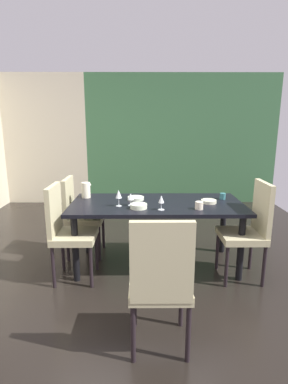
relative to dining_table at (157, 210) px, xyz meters
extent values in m
cube|color=black|center=(-0.24, -0.26, -0.69)|extent=(5.61, 6.39, 0.02)
cube|color=beige|center=(-2.17, 2.88, 0.62)|extent=(1.77, 0.10, 2.58)
cube|color=#39653F|center=(0.64, 2.88, 0.62)|extent=(3.85, 0.10, 2.58)
cube|color=black|center=(0.00, 0.00, 0.06)|extent=(1.93, 0.91, 0.04)
cylinder|color=black|center=(-0.86, 0.35, -0.32)|extent=(0.07, 0.07, 0.72)
cylinder|color=black|center=(0.86, 0.35, -0.32)|extent=(0.07, 0.07, 0.72)
cylinder|color=black|center=(-0.86, -0.35, -0.32)|extent=(0.07, 0.07, 0.72)
cylinder|color=black|center=(0.86, -0.35, -0.32)|extent=(0.07, 0.07, 0.72)
cube|color=tan|center=(-0.04, -1.28, -0.20)|extent=(0.44, 0.44, 0.07)
cube|color=tan|center=(-0.04, -1.48, 0.08)|extent=(0.42, 0.05, 0.56)
cylinder|color=black|center=(-0.23, -1.09, -0.45)|extent=(0.04, 0.04, 0.44)
cylinder|color=black|center=(0.15, -1.09, -0.45)|extent=(0.04, 0.04, 0.44)
cylinder|color=black|center=(-0.23, -1.47, -0.45)|extent=(0.04, 0.04, 0.44)
cylinder|color=black|center=(0.15, -1.47, -0.45)|extent=(0.04, 0.04, 0.44)
cube|color=tan|center=(0.87, -0.30, -0.20)|extent=(0.44, 0.44, 0.07)
cube|color=tan|center=(1.07, -0.30, 0.09)|extent=(0.05, 0.42, 0.58)
cylinder|color=black|center=(0.68, -0.49, -0.45)|extent=(0.04, 0.04, 0.44)
cylinder|color=black|center=(0.68, -0.11, -0.45)|extent=(0.04, 0.04, 0.44)
cylinder|color=black|center=(1.06, -0.49, -0.45)|extent=(0.04, 0.04, 0.44)
cylinder|color=black|center=(1.06, -0.11, -0.45)|extent=(0.04, 0.04, 0.44)
cube|color=tan|center=(-0.87, 0.30, -0.20)|extent=(0.44, 0.44, 0.07)
cube|color=tan|center=(-1.07, 0.30, 0.06)|extent=(0.05, 0.42, 0.51)
cylinder|color=black|center=(-0.68, 0.49, -0.45)|extent=(0.04, 0.04, 0.44)
cylinder|color=black|center=(-0.68, 0.11, -0.45)|extent=(0.04, 0.04, 0.44)
cylinder|color=black|center=(-1.06, 0.49, -0.45)|extent=(0.04, 0.04, 0.44)
cylinder|color=black|center=(-1.06, 0.11, -0.45)|extent=(0.04, 0.04, 0.44)
cube|color=tan|center=(-0.87, -0.30, -0.20)|extent=(0.44, 0.44, 0.07)
cube|color=tan|center=(-1.07, -0.30, 0.08)|extent=(0.05, 0.42, 0.55)
cylinder|color=black|center=(-0.68, -0.11, -0.45)|extent=(0.04, 0.04, 0.44)
cylinder|color=black|center=(-0.68, -0.49, -0.45)|extent=(0.04, 0.04, 0.44)
cylinder|color=black|center=(-1.06, -0.11, -0.45)|extent=(0.04, 0.04, 0.44)
cylinder|color=black|center=(-1.06, -0.49, -0.45)|extent=(0.04, 0.04, 0.44)
cylinder|color=silver|center=(-0.42, -0.14, 0.09)|extent=(0.06, 0.06, 0.00)
cylinder|color=silver|center=(-0.42, -0.14, 0.13)|extent=(0.01, 0.01, 0.09)
cone|color=silver|center=(-0.42, -0.14, 0.22)|extent=(0.07, 0.07, 0.09)
cylinder|color=silver|center=(-0.29, -0.11, 0.09)|extent=(0.06, 0.06, 0.00)
cylinder|color=silver|center=(-0.29, -0.11, 0.12)|extent=(0.01, 0.01, 0.06)
cone|color=silver|center=(-0.29, -0.11, 0.18)|extent=(0.07, 0.07, 0.07)
cylinder|color=silver|center=(0.03, -0.28, 0.09)|extent=(0.07, 0.07, 0.00)
cylinder|color=silver|center=(0.03, -0.28, 0.12)|extent=(0.01, 0.01, 0.07)
cone|color=silver|center=(0.03, -0.28, 0.20)|extent=(0.06, 0.06, 0.08)
cylinder|color=beige|center=(0.58, -0.01, 0.10)|extent=(0.17, 0.17, 0.04)
cylinder|color=silver|center=(-0.24, 0.14, 0.10)|extent=(0.19, 0.19, 0.04)
cylinder|color=silver|center=(-0.20, -0.23, 0.11)|extent=(0.18, 0.18, 0.05)
cylinder|color=beige|center=(0.43, -0.26, 0.12)|extent=(0.08, 0.08, 0.08)
cylinder|color=#316D72|center=(0.78, 0.15, 0.12)|extent=(0.07, 0.07, 0.07)
cylinder|color=#ECE6C6|center=(-0.84, 0.24, 0.18)|extent=(0.11, 0.11, 0.18)
cone|color=#ECE6C6|center=(-0.79, 0.24, 0.25)|extent=(0.04, 0.04, 0.03)
camera|label=1|loc=(-0.17, -3.26, 0.97)|focal=28.00mm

